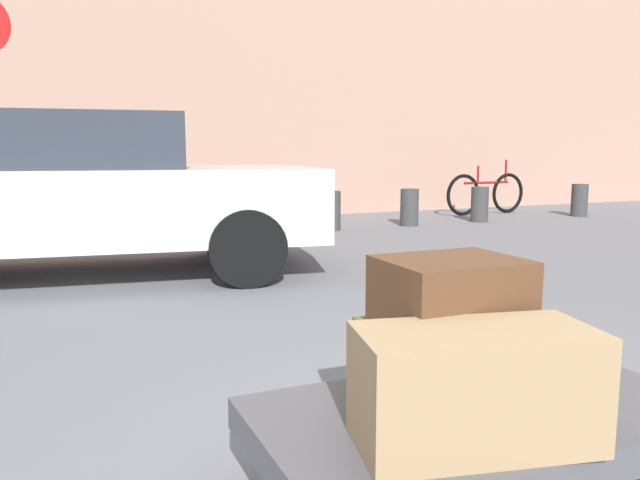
% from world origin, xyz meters
% --- Properties ---
extents(luggage_cart, '(1.36, 0.74, 0.34)m').
position_xyz_m(luggage_cart, '(0.00, 0.00, 0.27)').
color(luggage_cart, '#4C4C51').
rests_on(luggage_cart, ground_plane).
extents(suitcase_olive_stacked_top, '(0.56, 0.48, 0.22)m').
position_xyz_m(suitcase_olive_stacked_top, '(-0.04, 0.11, 0.45)').
color(suitcase_olive_stacked_top, '#4C5128').
rests_on(suitcase_olive_stacked_top, luggage_cart).
extents(duffel_bag_tan_center, '(0.67, 0.43, 0.31)m').
position_xyz_m(duffel_bag_tan_center, '(-0.17, -0.19, 0.50)').
color(duffel_bag_tan_center, '#9E7F56').
rests_on(duffel_bag_tan_center, luggage_cart).
extents(duffel_bag_brown_topmost_pile, '(0.42, 0.34, 0.22)m').
position_xyz_m(duffel_bag_brown_topmost_pile, '(-0.04, 0.11, 0.67)').
color(duffel_bag_brown_topmost_pile, '#51331E').
rests_on(duffel_bag_brown_topmost_pile, suitcase_olive_stacked_top).
extents(parked_car, '(4.52, 2.41, 1.42)m').
position_xyz_m(parked_car, '(-1.03, 4.43, 0.76)').
color(parked_car, silver).
rests_on(parked_car, ground_plane).
extents(bicycle_leaning, '(1.76, 0.18, 0.96)m').
position_xyz_m(bicycle_leaning, '(5.95, 7.38, 0.37)').
color(bicycle_leaning, black).
rests_on(bicycle_leaning, ground_plane).
extents(bollard_kerb_near, '(0.27, 0.27, 0.55)m').
position_xyz_m(bollard_kerb_near, '(2.49, 6.45, 0.28)').
color(bollard_kerb_near, '#383838').
rests_on(bollard_kerb_near, ground_plane).
extents(bollard_kerb_mid, '(0.27, 0.27, 0.55)m').
position_xyz_m(bollard_kerb_mid, '(3.78, 6.45, 0.28)').
color(bollard_kerb_mid, '#383838').
rests_on(bollard_kerb_mid, ground_plane).
extents(bollard_kerb_far, '(0.27, 0.27, 0.55)m').
position_xyz_m(bollard_kerb_far, '(5.08, 6.45, 0.28)').
color(bollard_kerb_far, '#383838').
rests_on(bollard_kerb_far, ground_plane).
extents(bollard_corner, '(0.27, 0.27, 0.55)m').
position_xyz_m(bollard_corner, '(7.20, 6.45, 0.28)').
color(bollard_corner, '#383838').
rests_on(bollard_corner, ground_plane).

